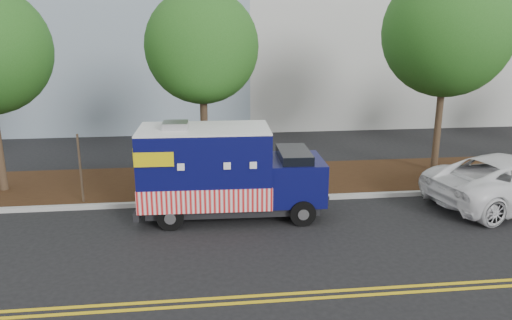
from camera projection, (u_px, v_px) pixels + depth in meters
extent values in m
plane|color=black|center=(227.00, 219.00, 15.11)|extent=(120.00, 120.00, 0.00)
cube|color=#9E9E99|center=(224.00, 201.00, 16.43)|extent=(120.00, 0.18, 0.15)
cube|color=black|center=(221.00, 182.00, 18.44)|extent=(120.00, 4.00, 0.15)
cube|color=gold|center=(239.00, 297.00, 10.85)|extent=(120.00, 0.10, 0.01)
cube|color=gold|center=(240.00, 303.00, 10.61)|extent=(120.00, 0.10, 0.01)
cylinder|color=#38281C|center=(204.00, 133.00, 17.48)|extent=(0.26, 0.26, 4.02)
sphere|color=#215919|center=(202.00, 47.00, 16.68)|extent=(3.83, 3.83, 3.83)
cylinder|color=#38281C|center=(438.00, 121.00, 19.08)|extent=(0.26, 0.26, 4.23)
sphere|color=#215919|center=(447.00, 32.00, 18.20)|extent=(4.73, 4.73, 4.73)
cube|color=#473828|center=(81.00, 171.00, 15.88)|extent=(0.06, 0.06, 2.40)
cube|color=black|center=(233.00, 204.00, 15.32)|extent=(5.16, 1.90, 0.26)
cube|color=#090B41|center=(205.00, 165.00, 14.91)|extent=(3.90, 2.22, 2.19)
cube|color=red|center=(206.00, 190.00, 15.12)|extent=(3.94, 2.28, 0.68)
cube|color=white|center=(204.00, 129.00, 14.62)|extent=(3.90, 2.22, 0.05)
cube|color=#B7B7BA|center=(175.00, 125.00, 14.52)|extent=(0.75, 0.75, 0.20)
cube|color=#090B41|center=(295.00, 179.00, 15.27)|extent=(1.71, 2.01, 1.28)
cube|color=black|center=(294.00, 160.00, 15.10)|extent=(0.97, 1.81, 0.59)
cube|color=black|center=(322.00, 191.00, 15.45)|extent=(0.13, 1.83, 0.27)
cube|color=black|center=(141.00, 206.00, 15.09)|extent=(0.23, 2.06, 0.26)
cube|color=#B7B7BA|center=(139.00, 165.00, 14.75)|extent=(0.09, 1.64, 1.73)
cube|color=#B7B7BA|center=(214.00, 154.00, 15.97)|extent=(1.64, 0.09, 1.00)
cube|color=#DBC30B|center=(154.00, 160.00, 13.63)|extent=(1.09, 0.05, 0.41)
cube|color=#DBC30B|center=(161.00, 141.00, 15.71)|extent=(1.09, 0.05, 0.41)
cylinder|color=black|center=(303.00, 213.00, 14.59)|extent=(0.77, 0.28, 0.77)
cylinder|color=black|center=(293.00, 192.00, 16.37)|extent=(0.77, 0.28, 0.77)
cylinder|color=black|center=(171.00, 217.00, 14.28)|extent=(0.77, 0.28, 0.77)
cylinder|color=black|center=(175.00, 195.00, 16.06)|extent=(0.77, 0.28, 0.77)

